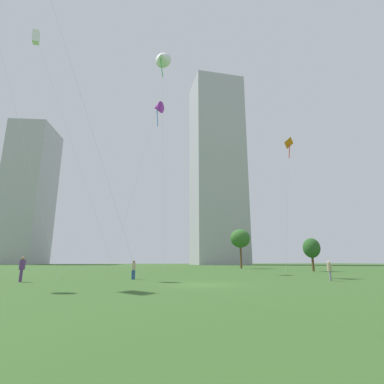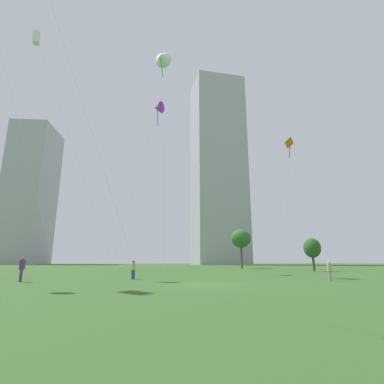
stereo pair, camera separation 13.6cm
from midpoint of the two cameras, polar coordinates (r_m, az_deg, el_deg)
name	(u,v)px [view 1 (the left image)]	position (r m, az deg, el deg)	size (l,w,h in m)	color
ground	(202,285)	(19.93, 1.81, -17.83)	(280.00, 280.00, 0.00)	#335623
person_standing_0	(22,267)	(25.79, -30.68, -12.66)	(0.41, 0.41, 1.84)	#593372
person_standing_1	(330,269)	(25.89, 25.38, -13.61)	(0.34, 0.34, 1.54)	gray
person_standing_2	(134,268)	(26.00, -11.62, -14.55)	(0.35, 0.35, 1.56)	#1E478C
kite_flying_0	(158,108)	(45.56, -6.89, 16.20)	(6.44, 10.73, 24.95)	silver
kite_flying_2	(36,38)	(43.98, -28.49, 25.21)	(11.50, 1.25, 28.85)	silver
kite_flying_4	(289,146)	(41.97, 18.46, 8.66)	(1.04, 3.99, 17.69)	silver
kite_flying_6	(162,57)	(43.04, -6.07, 24.90)	(3.34, 6.36, 29.40)	silver
park_tree_0	(240,239)	(61.39, 9.44, -9.06)	(4.06, 4.06, 7.95)	brown
park_tree_1	(312,248)	(48.46, 22.46, -10.21)	(2.53, 2.53, 4.93)	brown
distant_highrise_0	(29,193)	(158.03, -29.47, -0.20)	(17.17, 22.87, 65.90)	#A8A8AD
distant_highrise_1	(217,168)	(128.17, 4.93, 4.73)	(21.21, 18.15, 82.74)	#A8A8AD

